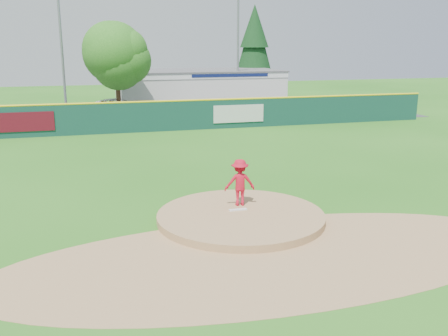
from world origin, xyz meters
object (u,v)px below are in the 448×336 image
object	(u,v)px
light_pole_right	(238,46)
van	(119,108)
deciduous_tree	(116,59)
conifer_tree	(254,46)
pitcher	(240,182)
light_pole_left	(61,39)
pool_building_grp	(198,87)

from	to	relation	value
light_pole_right	van	bearing A→B (deg)	-162.12
deciduous_tree	conifer_tree	world-z (taller)	conifer_tree
van	conifer_tree	distance (m)	18.93
van	deciduous_tree	size ratio (longest dim) A/B	0.72
pitcher	van	xyz separation A→B (m)	(-2.20, 24.62, -0.30)
van	deciduous_tree	distance (m)	3.83
light_pole_left	conifer_tree	bearing A→B (deg)	25.35
van	light_pole_right	distance (m)	12.49
light_pole_right	pool_building_grp	bearing A→B (deg)	135.05
van	conifer_tree	world-z (taller)	conifer_tree
deciduous_tree	light_pole_right	size ratio (longest dim) A/B	0.74
conifer_tree	light_pole_left	distance (m)	21.03
deciduous_tree	conifer_tree	size ratio (longest dim) A/B	0.77
pitcher	light_pole_right	size ratio (longest dim) A/B	0.16
van	conifer_tree	bearing A→B (deg)	-33.22
pitcher	van	world-z (taller)	pitcher
light_pole_left	light_pole_right	size ratio (longest dim) A/B	1.10
pool_building_grp	light_pole_right	bearing A→B (deg)	-44.95
pitcher	conifer_tree	world-z (taller)	conifer_tree
van	light_pole_left	size ratio (longest dim) A/B	0.48
van	pool_building_grp	world-z (taller)	pool_building_grp
pool_building_grp	light_pole_right	distance (m)	5.75
pool_building_grp	conifer_tree	bearing A→B (deg)	29.78
deciduous_tree	light_pole_right	world-z (taller)	light_pole_right
pool_building_grp	light_pole_left	bearing A→B (deg)	-157.40
van	pool_building_grp	distance (m)	10.35
light_pole_left	deciduous_tree	bearing A→B (deg)	-26.57
conifer_tree	light_pole_right	size ratio (longest dim) A/B	0.95
deciduous_tree	light_pole_left	size ratio (longest dim) A/B	0.67
light_pole_right	deciduous_tree	bearing A→B (deg)	-160.02
van	light_pole_right	bearing A→B (deg)	-50.48
light_pole_left	light_pole_right	distance (m)	15.14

